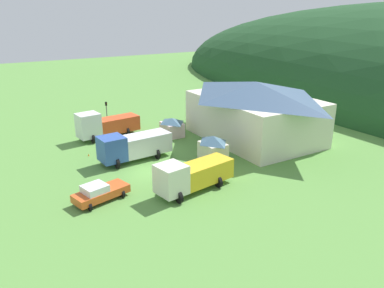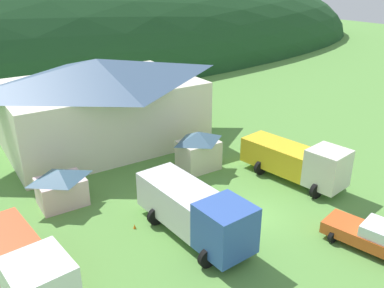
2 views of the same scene
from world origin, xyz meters
TOP-DOWN VIEW (x-y plane):
  - ground_plane at (0.00, 0.00)m, footprint 200.00×200.00m
  - depot_building at (-3.05, 16.56)m, footprint 17.16×12.07m
  - play_shed_cream at (1.08, 7.40)m, footprint 3.13×2.44m
  - play_shed_pink at (-9.34, 7.91)m, footprint 3.14×2.51m
  - heavy_rig_white at (-13.30, 0.04)m, footprint 3.75×8.37m
  - box_truck_blue at (-4.02, 0.14)m, footprint 3.73×8.30m
  - heavy_rig_striped at (5.87, 1.79)m, footprint 3.98×8.16m
  - service_pickup_orange at (3.42, -6.11)m, footprint 3.16×5.23m
  - traffic_light_west at (-17.63, 1.88)m, footprint 0.20×0.32m
  - traffic_cone_near_pickup at (-6.64, 2.77)m, footprint 0.36×0.36m
  - traffic_cone_mid_row at (-7.88, -3.81)m, footprint 0.36×0.36m

SIDE VIEW (x-z plane):
  - ground_plane at x=0.00m, z-range 0.00..0.00m
  - traffic_cone_near_pickup at x=-6.64m, z-range -0.29..0.29m
  - traffic_cone_mid_row at x=-7.88m, z-range -0.25..0.25m
  - service_pickup_orange at x=3.42m, z-range 0.00..1.66m
  - play_shed_pink at x=-9.34m, z-range 0.04..2.52m
  - play_shed_cream at x=1.08m, z-range 0.05..3.11m
  - heavy_rig_striped at x=5.87m, z-range 0.04..3.23m
  - box_truck_blue at x=-4.02m, z-range 0.13..3.32m
  - heavy_rig_white at x=-13.30m, z-range -0.03..3.59m
  - traffic_light_west at x=-17.63m, z-range 0.45..4.17m
  - depot_building at x=-3.05m, z-range 0.11..7.58m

